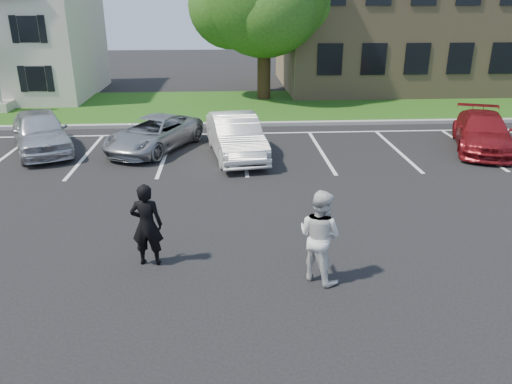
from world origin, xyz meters
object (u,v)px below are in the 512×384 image
(man_black_suit, at_px, (147,225))
(car_silver_west, at_px, (40,131))
(car_silver_minivan, at_px, (154,134))
(office_building, at_px, (465,15))
(car_red_compact, at_px, (483,132))
(man_white_shirt, at_px, (320,236))
(car_white_sedan, at_px, (236,136))

(man_black_suit, xyz_separation_m, car_silver_west, (-4.98, 8.46, -0.15))
(man_black_suit, relative_size, car_silver_minivan, 0.41)
(office_building, xyz_separation_m, car_red_compact, (-5.30, -14.04, -3.51))
(man_black_suit, distance_m, man_white_shirt, 3.53)
(car_silver_west, xyz_separation_m, car_red_compact, (15.97, -0.70, -0.09))
(man_white_shirt, distance_m, car_silver_west, 12.52)
(car_silver_west, bearing_deg, office_building, 7.79)
(car_silver_west, height_order, car_silver_minivan, car_silver_west)
(office_building, height_order, man_white_shirt, office_building)
(man_white_shirt, xyz_separation_m, car_silver_minivan, (-4.39, 9.24, -0.34))
(man_black_suit, bearing_deg, car_white_sedan, -100.82)
(man_black_suit, bearing_deg, car_red_compact, -140.59)
(car_red_compact, bearing_deg, man_black_suit, -125.26)
(car_white_sedan, height_order, car_red_compact, car_white_sedan)
(man_white_shirt, distance_m, car_white_sedan, 8.37)
(man_white_shirt, distance_m, car_silver_minivan, 10.24)
(office_building, relative_size, man_black_suit, 12.55)
(car_white_sedan, xyz_separation_m, car_red_compact, (9.00, 0.32, -0.08))
(office_building, height_order, car_white_sedan, office_building)
(man_black_suit, distance_m, car_red_compact, 13.46)
(man_black_suit, bearing_deg, car_silver_west, -55.29)
(man_black_suit, height_order, car_silver_minivan, man_black_suit)
(office_building, height_order, car_silver_west, office_building)
(car_silver_minivan, relative_size, car_red_compact, 0.97)
(car_silver_west, bearing_deg, man_black_suit, -83.80)
(car_red_compact, bearing_deg, office_building, 88.86)
(man_white_shirt, bearing_deg, office_building, -74.91)
(office_building, bearing_deg, car_silver_west, -147.93)
(man_black_suit, xyz_separation_m, car_red_compact, (10.99, 7.75, -0.24))
(office_building, distance_m, car_silver_west, 25.34)
(office_building, height_order, car_red_compact, office_building)
(man_black_suit, distance_m, car_white_sedan, 7.70)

